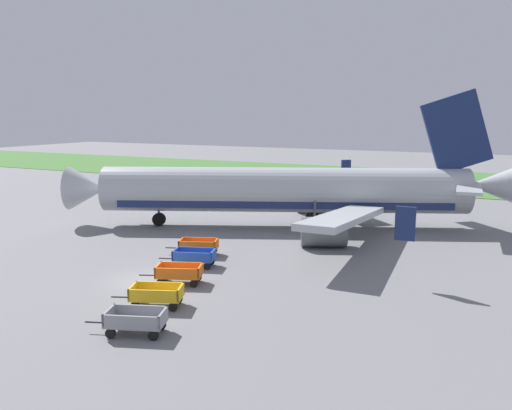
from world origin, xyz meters
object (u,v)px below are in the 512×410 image
at_px(baggage_cart_second_in_row, 156,295).
at_px(baggage_cart_far_end, 199,246).
at_px(airplane, 296,191).
at_px(baggage_cart_nearest, 136,321).
at_px(baggage_cart_third_in_row, 179,273).
at_px(baggage_cart_fourth_in_row, 194,257).

bearing_deg(baggage_cart_second_in_row, baggage_cart_far_end, 110.91).
xyz_separation_m(airplane, baggage_cart_far_end, (-2.33, -11.24, -2.45)).
bearing_deg(airplane, baggage_cart_nearest, -84.05).
distance_m(baggage_cart_second_in_row, baggage_cart_third_in_row, 3.71).
bearing_deg(baggage_cart_nearest, baggage_cart_third_in_row, 109.67).
height_order(baggage_cart_second_in_row, baggage_cart_fourth_in_row, same).
bearing_deg(airplane, baggage_cart_far_end, -101.70).
height_order(baggage_cart_second_in_row, baggage_cart_far_end, same).
distance_m(baggage_cart_second_in_row, baggage_cart_far_end, 9.91).
distance_m(airplane, baggage_cart_second_in_row, 20.68).
bearing_deg(baggage_cart_second_in_row, baggage_cart_fourth_in_row, 108.45).
xyz_separation_m(airplane, baggage_cart_third_in_row, (0.08, -16.97, -2.45)).
bearing_deg(baggage_cart_nearest, baggage_cart_fourth_in_row, 109.55).
relative_size(baggage_cart_nearest, baggage_cart_far_end, 1.00).
xyz_separation_m(baggage_cart_fourth_in_row, baggage_cart_far_end, (-1.27, 2.47, 0.00)).
bearing_deg(baggage_cart_far_end, airplane, 78.30).
xyz_separation_m(baggage_cart_nearest, baggage_cart_far_end, (-4.79, 12.37, 0.00)).
height_order(airplane, baggage_cart_third_in_row, airplane).
height_order(baggage_cart_second_in_row, baggage_cart_third_in_row, same).
relative_size(airplane, baggage_cart_far_end, 9.97).
relative_size(baggage_cart_second_in_row, baggage_cart_third_in_row, 1.00).
bearing_deg(baggage_cart_far_end, baggage_cart_second_in_row, -69.09).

